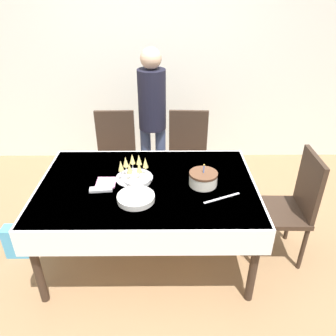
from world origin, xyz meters
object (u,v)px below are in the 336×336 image
Objects in this scene: dining_chair_right_end at (291,204)px; plate_stack_main at (136,198)px; birthday_cake at (203,179)px; champagne_tray at (133,168)px; dining_chair_far_left at (116,154)px; person_standing at (152,111)px; dining_chair_far_right at (188,154)px; gift_bag at (17,241)px; plate_stack_dessert at (137,180)px.

dining_chair_right_end is 3.55× the size of plate_stack_main.
birthday_cake is 0.73× the size of champagne_tray.
dining_chair_far_left is 1.17m from plate_stack_main.
dining_chair_far_left is 0.61× the size of person_standing.
dining_chair_far_right is 1.80m from gift_bag.
dining_chair_right_end is 1.60m from person_standing.
plate_stack_dessert is at bearing 174.71° from birthday_cake.
dining_chair_far_right is at bearing -22.47° from person_standing.
person_standing is at bearing 83.01° from champagne_tray.
birthday_cake is at bearing -10.20° from champagne_tray.
plate_stack_main is 1.27m from person_standing.
dining_chair_right_end reaches higher than plate_stack_main.
dining_chair_far_right is at bearing 62.01° from plate_stack_dessert.
birthday_cake is 0.74× the size of gift_bag.
person_standing is at bearing 85.09° from plate_stack_dessert.
plate_stack_dessert reaches higher than gift_bag.
dining_chair_far_left is 1.00× the size of dining_chair_right_end.
gift_bag is at bearing -177.97° from plate_stack_dessert.
birthday_cake reaches higher than gift_bag.
dining_chair_far_left is 3.26× the size of gift_bag.
dining_chair_right_end is at bearing -3.56° from champagne_tray.
dining_chair_far_left and dining_chair_far_right have the same top height.
champagne_tray reaches higher than plate_stack_dessert.
dining_chair_far_left is 3.55× the size of plate_stack_main.
person_standing is (0.09, 1.00, 0.19)m from plate_stack_dessert.
plate_stack_dessert is at bearing -58.35° from champagne_tray.
champagne_tray is at bearing -96.99° from person_standing.
plate_stack_main is 0.25m from plate_stack_dessert.
dining_chair_right_end is at bearing -29.83° from dining_chair_far_left.
birthday_cake is 0.14× the size of person_standing.
birthday_cake and champagne_tray have the same top height.
champagne_tray is at bearing -71.58° from dining_chair_far_left.
dining_chair_far_right is at bearing 58.91° from champagne_tray.
dining_chair_far_right reaches higher than gift_bag.
plate_stack_dessert is (0.03, -0.05, -0.07)m from champagne_tray.
plate_stack_main is at bearing -88.15° from plate_stack_dessert.
birthday_cake is (-0.73, -0.02, 0.25)m from dining_chair_right_end.
dining_chair_far_left is at bearing 105.50° from plate_stack_main.
dining_chair_far_right is 4.43× the size of birthday_cake.
dining_chair_far_left is at bearing 109.28° from plate_stack_dessert.
dining_chair_right_end is (0.79, -0.88, 0.00)m from dining_chair_far_right.
dining_chair_right_end is at bearing 1.43° from birthday_cake.
dining_chair_far_right is 3.55× the size of plate_stack_main.
plate_stack_main is at bearing -111.94° from dining_chair_far_right.
dining_chair_far_right is 3.25× the size of champagne_tray.
birthday_cake is at bearing -86.43° from dining_chair_far_right.
dining_chair_right_end reaches higher than plate_stack_dessert.
dining_chair_far_left is at bearing 49.24° from gift_bag.
plate_stack_main is at bearing -82.65° from champagne_tray.
dining_chair_right_end is 3.25× the size of champagne_tray.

